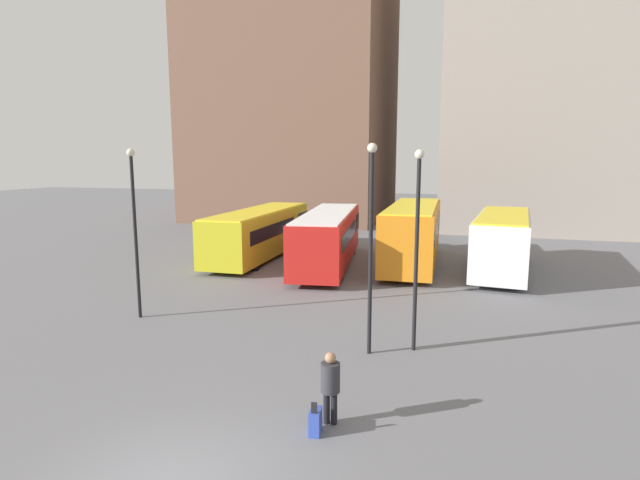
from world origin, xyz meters
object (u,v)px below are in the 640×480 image
object	(u,v)px
traveler	(330,382)
lamp_post_2	(417,236)
bus_2	(413,232)
lamp_post_0	(135,221)
bus_3	(502,241)
suitcase	(315,421)
lamp_post_1	(371,234)
bus_0	(260,231)
bus_1	(328,236)

from	to	relation	value
traveler	lamp_post_2	world-z (taller)	lamp_post_2
bus_2	lamp_post_0	world-z (taller)	lamp_post_0
bus_3	suitcase	world-z (taller)	bus_3
lamp_post_1	lamp_post_2	bearing A→B (deg)	27.36
bus_0	traveler	bearing A→B (deg)	-153.92
bus_1	bus_3	world-z (taller)	bus_3
bus_1	lamp_post_1	world-z (taller)	lamp_post_1
bus_3	lamp_post_1	distance (m)	13.69
bus_2	suitcase	xyz separation A→B (m)	(-0.16, -18.00, -1.52)
bus_0	suitcase	world-z (taller)	bus_0
suitcase	lamp_post_2	bearing A→B (deg)	-22.54
bus_1	bus_2	world-z (taller)	bus_2
suitcase	lamp_post_0	size ratio (longest dim) A/B	0.13
bus_0	bus_3	world-z (taller)	bus_3
bus_0	lamp_post_1	bearing A→B (deg)	-146.67
bus_1	suitcase	xyz separation A→B (m)	(4.26, -16.57, -1.33)
lamp_post_1	bus_1	bearing A→B (deg)	110.82
bus_3	lamp_post_1	size ratio (longest dim) A/B	1.50
bus_1	bus_3	bearing A→B (deg)	-91.88
bus_0	bus_2	size ratio (longest dim) A/B	1.08
bus_1	suitcase	size ratio (longest dim) A/B	14.53
bus_0	lamp_post_1	distance (m)	16.00
bus_2	bus_3	distance (m)	4.63
traveler	lamp_post_1	bearing A→B (deg)	-7.62
bus_0	bus_2	world-z (taller)	bus_2
bus_0	lamp_post_0	world-z (taller)	lamp_post_0
bus_0	lamp_post_2	size ratio (longest dim) A/B	1.85
bus_2	traveler	bearing A→B (deg)	178.66
bus_1	suitcase	bearing A→B (deg)	-173.16
bus_0	lamp_post_1	world-z (taller)	lamp_post_1
bus_1	bus_2	distance (m)	4.64
bus_2	lamp_post_2	world-z (taller)	lamp_post_2
lamp_post_0	lamp_post_1	size ratio (longest dim) A/B	0.99
bus_0	lamp_post_2	bearing A→B (deg)	-141.69
bus_3	traveler	distance (m)	17.61
bus_3	suitcase	size ratio (longest dim) A/B	11.97
suitcase	bus_3	bearing A→B (deg)	-21.99
suitcase	lamp_post_0	xyz separation A→B (m)	(-8.48, 5.76, 3.30)
traveler	lamp_post_2	distance (m)	5.65
traveler	bus_2	bearing A→B (deg)	-6.64
lamp_post_1	lamp_post_2	distance (m)	1.41
bus_2	traveler	size ratio (longest dim) A/B	6.29
bus_3	lamp_post_1	world-z (taller)	lamp_post_1
suitcase	lamp_post_0	world-z (taller)	lamp_post_0
bus_0	lamp_post_2	world-z (taller)	lamp_post_2
lamp_post_0	bus_0	bearing A→B (deg)	91.40
lamp_post_0	suitcase	bearing A→B (deg)	-34.20
bus_1	lamp_post_0	bearing A→B (deg)	151.12
bus_0	lamp_post_0	xyz separation A→B (m)	(0.29, -11.98, 2.03)
lamp_post_2	bus_2	bearing A→B (deg)	96.10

